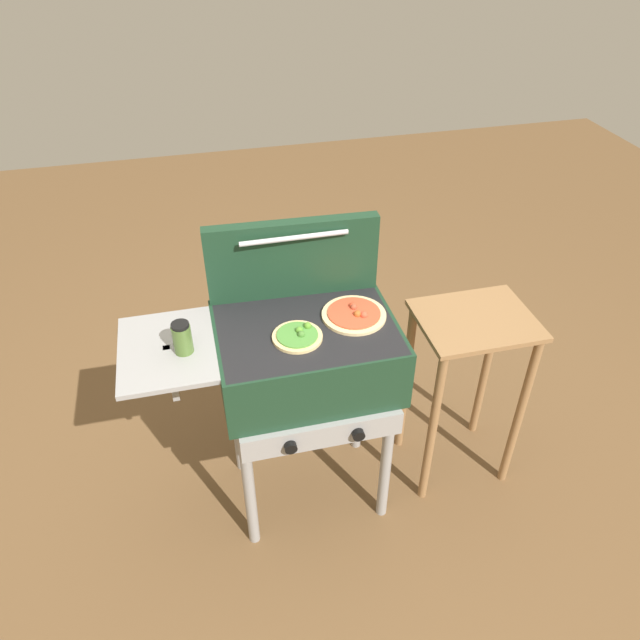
{
  "coord_description": "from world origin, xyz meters",
  "views": [
    {
      "loc": [
        -0.34,
        -1.62,
        2.19
      ],
      "look_at": [
        0.05,
        0.0,
        0.92
      ],
      "focal_mm": 33.66,
      "sensor_mm": 36.0,
      "label": 1
    }
  ],
  "objects_px": {
    "grill": "(303,359)",
    "pizza_pepperoni": "(354,314)",
    "sauce_jar": "(182,338)",
    "pizza_veggie": "(298,336)",
    "prep_table": "(467,366)"
  },
  "relations": [
    {
      "from": "pizza_pepperoni",
      "to": "sauce_jar",
      "type": "relative_size",
      "value": 2.02
    },
    {
      "from": "pizza_pepperoni",
      "to": "sauce_jar",
      "type": "distance_m",
      "value": 0.61
    },
    {
      "from": "grill",
      "to": "pizza_pepperoni",
      "type": "xyz_separation_m",
      "value": [
        0.19,
        0.02,
        0.15
      ]
    },
    {
      "from": "grill",
      "to": "pizza_veggie",
      "type": "distance_m",
      "value": 0.16
    },
    {
      "from": "pizza_veggie",
      "to": "prep_table",
      "type": "height_order",
      "value": "pizza_veggie"
    },
    {
      "from": "sauce_jar",
      "to": "grill",
      "type": "bearing_deg",
      "value": 4.03
    },
    {
      "from": "sauce_jar",
      "to": "prep_table",
      "type": "bearing_deg",
      "value": 1.75
    },
    {
      "from": "pizza_veggie",
      "to": "pizza_pepperoni",
      "type": "height_order",
      "value": "same"
    },
    {
      "from": "pizza_veggie",
      "to": "sauce_jar",
      "type": "bearing_deg",
      "value": 176.73
    },
    {
      "from": "grill",
      "to": "pizza_pepperoni",
      "type": "distance_m",
      "value": 0.25
    },
    {
      "from": "pizza_pepperoni",
      "to": "prep_table",
      "type": "distance_m",
      "value": 0.58
    },
    {
      "from": "pizza_veggie",
      "to": "pizza_pepperoni",
      "type": "distance_m",
      "value": 0.23
    },
    {
      "from": "prep_table",
      "to": "pizza_pepperoni",
      "type": "bearing_deg",
      "value": 177.92
    },
    {
      "from": "grill",
      "to": "sauce_jar",
      "type": "xyz_separation_m",
      "value": [
        -0.41,
        -0.03,
        0.2
      ]
    },
    {
      "from": "pizza_pepperoni",
      "to": "prep_table",
      "type": "height_order",
      "value": "pizza_pepperoni"
    }
  ]
}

